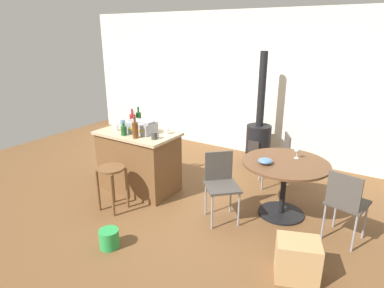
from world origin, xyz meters
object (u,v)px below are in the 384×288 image
wine_glass (297,150)px  wood_stove (258,137)px  dining_table (285,174)px  bottle_0 (124,130)px  bottle_4 (132,121)px  bottle_3 (134,120)px  bottle_1 (139,119)px  cup_1 (123,123)px  plastic_bucket (109,239)px  kitchen_island (139,161)px  wooden_stool (112,178)px  cup_2 (154,136)px  serving_bowl (265,161)px  bottle_2 (135,130)px  cardboard_box (297,259)px  cup_0 (116,128)px  folding_chair_near (346,201)px  cup_3 (167,131)px  toolbox (142,127)px  folding_chair_far (278,156)px  folding_chair_left (221,181)px

wine_glass → wood_stove: bearing=128.0°
dining_table → bottle_0: (-2.14, -0.65, 0.41)m
dining_table → bottle_4: 2.34m
bottle_3 → bottle_1: bearing=-8.3°
cup_1 → plastic_bucket: size_ratio=0.50×
kitchen_island → bottle_0: bottle_0 is taller
wooden_stool → cup_2: cup_2 is taller
cup_2 → serving_bowl: size_ratio=0.69×
bottle_2 → cardboard_box: (2.42, -0.43, -0.83)m
cup_0 → bottle_2: bearing=-14.0°
cup_0 → plastic_bucket: size_ratio=0.53×
cup_1 → folding_chair_near: bearing=0.6°
bottle_1 → cup_3: bottle_1 is taller
bottle_0 → bottle_2: bottle_2 is taller
toolbox → serving_bowl: toolbox is taller
bottle_3 → folding_chair_far: bearing=26.0°
toolbox → bottle_0: bearing=-121.8°
cup_0 → bottle_1: bearing=66.3°
cup_1 → cup_3: (0.86, 0.00, 0.00)m
folding_chair_near → folding_chair_left: (-1.41, -0.29, -0.00)m
bottle_0 → folding_chair_far: bearing=38.8°
kitchen_island → cup_3: size_ratio=10.08×
bottle_4 → cup_2: (0.62, -0.24, -0.07)m
kitchen_island → wine_glass: bearing=16.6°
wooden_stool → wine_glass: wine_glass is taller
wooden_stool → folding_chair_far: 2.50m
kitchen_island → bottle_2: bearing=-52.9°
toolbox → bottle_2: 0.25m
dining_table → wood_stove: bearing=122.2°
cup_1 → cup_2: 0.92m
wine_glass → serving_bowl: bearing=-124.5°
wooden_stool → kitchen_island: bearing=99.3°
bottle_3 → kitchen_island: bearing=-41.6°
wood_stove → serving_bowl: bearing=-66.2°
dining_table → serving_bowl: bearing=-136.0°
wood_stove → bottle_2: (-0.96, -2.18, 0.53)m
cardboard_box → cup_2: bearing=166.1°
bottle_2 → wine_glass: bottle_2 is taller
folding_chair_left → toolbox: (-1.35, 0.09, 0.48)m
cardboard_box → plastic_bucket: bearing=-161.2°
folding_chair_left → cup_3: cup_3 is taller
kitchen_island → serving_bowl: bearing=7.4°
folding_chair_left → folding_chair_near: bearing=11.4°
folding_chair_near → cup_2: cup_2 is taller
bottle_1 → wood_stove: bearing=52.9°
toolbox → bottle_2: size_ratio=1.26×
cup_0 → cup_2: size_ratio=0.94×
folding_chair_near → bottle_2: (-2.68, -0.43, 0.51)m
dining_table → cup_0: bearing=-167.3°
bottle_1 → cup_0: size_ratio=2.70×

